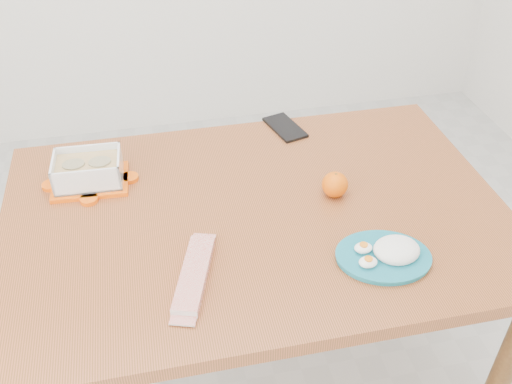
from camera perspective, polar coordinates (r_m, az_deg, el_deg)
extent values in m
plane|color=#B7B7B2|center=(2.06, -0.94, -18.26)|extent=(3.50, 3.50, 0.00)
cube|color=#A54F2E|center=(1.52, 0.00, -2.39)|extent=(1.32, 0.88, 0.04)
cylinder|color=brown|center=(1.76, 23.22, -16.79)|extent=(0.06, 0.06, 0.71)
cylinder|color=brown|center=(2.06, -18.96, -5.82)|extent=(0.06, 0.06, 0.71)
cylinder|color=brown|center=(2.20, 13.31, -1.40)|extent=(0.06, 0.06, 0.71)
cube|color=#F55807|center=(1.66, -16.20, 1.01)|extent=(0.21, 0.17, 0.01)
cube|color=white|center=(1.63, -16.46, 2.23)|extent=(0.19, 0.14, 0.08)
cube|color=tan|center=(1.64, -16.42, 2.03)|extent=(0.17, 0.13, 0.05)
cylinder|color=tan|center=(1.63, -17.74, 2.40)|extent=(0.06, 0.06, 0.02)
cylinder|color=tan|center=(1.62, -15.30, 2.67)|extent=(0.06, 0.06, 0.02)
sphere|color=#FF5605|center=(1.55, 7.90, 0.75)|extent=(0.07, 0.07, 0.07)
cylinder|color=#187184|center=(1.39, 12.59, -6.38)|extent=(0.27, 0.27, 0.01)
ellipsoid|color=white|center=(1.38, 13.95, -5.33)|extent=(0.13, 0.12, 0.05)
ellipsoid|color=white|center=(1.38, 10.68, -5.52)|extent=(0.05, 0.04, 0.02)
ellipsoid|color=white|center=(1.35, 11.14, -6.89)|extent=(0.05, 0.04, 0.02)
cube|color=red|center=(1.32, -6.20, -8.19)|extent=(0.13, 0.24, 0.02)
cube|color=black|center=(1.83, 2.92, 6.47)|extent=(0.12, 0.18, 0.01)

